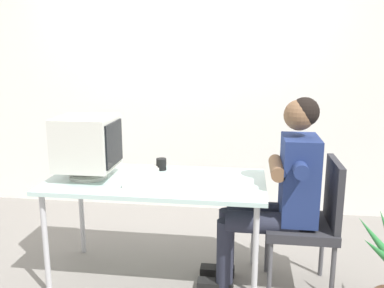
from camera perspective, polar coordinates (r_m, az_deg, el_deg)
The scene contains 8 objects.
ground_plane at distance 3.03m, azimuth -4.77°, elevation -17.97°, with size 12.00×12.00×0.00m, color gray.
wall_back at distance 3.95m, azimuth 3.68°, elevation 12.01°, with size 8.00×0.10×3.00m, color silver.
desk at distance 2.76m, azimuth -5.02°, elevation -6.04°, with size 1.44×0.70×0.72m.
crt_monitor at distance 2.80m, azimuth -14.36°, elevation 0.07°, with size 0.38×0.36×0.41m.
keyboard at distance 2.79m, azimuth -6.85°, elevation -4.35°, with size 0.18×0.47×0.03m.
office_chair at distance 2.78m, azimuth 16.15°, elevation -9.86°, with size 0.44×0.44×0.89m.
person_seated at distance 2.69m, azimuth 11.93°, elevation -6.25°, with size 0.74×0.54×1.28m.
desk_mug at distance 2.95m, azimuth -4.28°, elevation -2.80°, with size 0.07×0.08×0.08m.
Camera 1 is at (0.59, -2.54, 1.54)m, focal length 38.34 mm.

